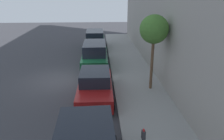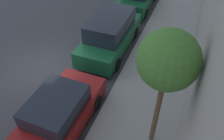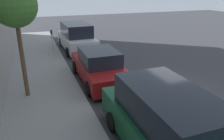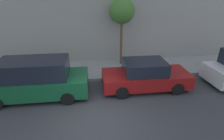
{
  "view_description": "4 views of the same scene",
  "coord_description": "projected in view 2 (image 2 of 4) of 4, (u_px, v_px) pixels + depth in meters",
  "views": [
    {
      "loc": [
        2.68,
        -13.66,
        5.52
      ],
      "look_at": [
        3.42,
        -1.0,
        1.0
      ],
      "focal_mm": 35.0,
      "sensor_mm": 36.0,
      "label": 1
    },
    {
      "loc": [
        5.87,
        -6.31,
        6.95
      ],
      "look_at": [
        3.41,
        0.03,
        1.0
      ],
      "focal_mm": 35.0,
      "sensor_mm": 36.0,
      "label": 2
    },
    {
      "loc": [
        5.23,
        6.65,
        4.19
      ],
      "look_at": [
        2.25,
        -1.31,
        1.0
      ],
      "focal_mm": 35.0,
      "sensor_mm": 36.0,
      "label": 3
    },
    {
      "loc": [
        -5.49,
        0.1,
        4.72
      ],
      "look_at": [
        2.72,
        -0.95,
        1.0
      ],
      "focal_mm": 28.0,
      "sensor_mm": 36.0,
      "label": 4
    }
  ],
  "objects": [
    {
      "name": "parked_minivan_third",
      "position": [
        111.0,
        34.0,
        11.31
      ],
      "size": [
        2.02,
        4.91,
        1.9
      ],
      "color": "#14512D",
      "rests_on": "ground_plane"
    },
    {
      "name": "ground_plane",
      "position": [
        46.0,
        69.0,
        10.6
      ],
      "size": [
        60.0,
        60.0,
        0.0
      ],
      "primitive_type": "plane",
      "color": "#38383D"
    },
    {
      "name": "street_tree",
      "position": [
        168.0,
        61.0,
        5.33
      ],
      "size": [
        1.58,
        1.58,
        4.28
      ],
      "color": "brown",
      "rests_on": "sidewalk"
    },
    {
      "name": "parked_sedan_second",
      "position": [
        57.0,
        116.0,
        7.61
      ],
      "size": [
        1.92,
        4.52,
        1.54
      ],
      "color": "maroon",
      "rests_on": "ground_plane"
    },
    {
      "name": "sidewalk",
      "position": [
        146.0,
        96.0,
        9.2
      ],
      "size": [
        2.97,
        32.0,
        0.15
      ],
      "color": "gray",
      "rests_on": "ground_plane"
    }
  ]
}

